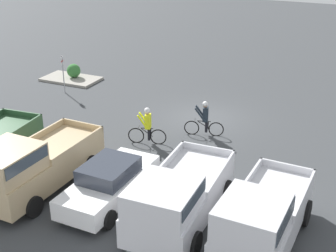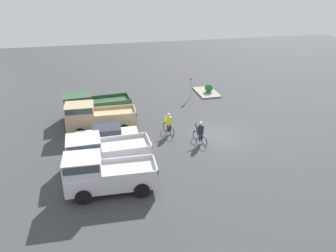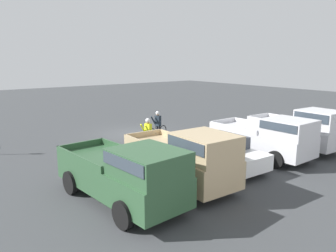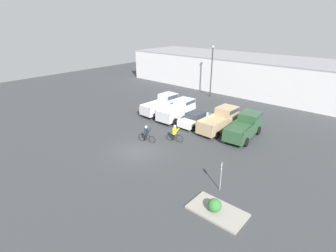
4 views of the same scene
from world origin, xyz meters
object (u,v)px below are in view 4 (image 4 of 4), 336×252
Objects in this scene: pickup_truck_0 at (162,104)px; cyclist_1 at (146,134)px; sedan_0 at (195,119)px; shrub at (215,205)px; cyclist_0 at (175,133)px; pickup_truck_2 at (221,120)px; lamppost at (212,68)px; fire_lane_sign at (221,173)px; pickup_truck_3 at (245,126)px; pickup_truck_1 at (179,110)px.

pickup_truck_0 is 2.85× the size of cyclist_1.
sedan_0 reaches higher than shrub.
sedan_0 is 5.21× the size of shrub.
pickup_truck_0 reaches higher than cyclist_0.
pickup_truck_0 is at bearing 173.75° from sedan_0.
pickup_truck_2 is 13.64m from lamppost.
lamppost is (-13.61, 20.09, 3.06)m from fire_lane_sign.
pickup_truck_0 is at bearing -179.38° from pickup_truck_2.
fire_lane_sign reaches higher than shrub.
sedan_0 is at bearing -171.21° from pickup_truck_3.
shrub is at bearing -43.64° from pickup_truck_1.
cyclist_1 is (1.71, -7.13, -0.27)m from pickup_truck_1.
sedan_0 is at bearing 80.64° from cyclist_1.
pickup_truck_0 is at bearing -178.72° from pickup_truck_3.
pickup_truck_3 is 3.16× the size of cyclist_1.
pickup_truck_1 is 6.14× the size of shrub.
pickup_truck_3 reaches higher than shrub.
pickup_truck_1 is at bearing 103.49° from cyclist_1.
fire_lane_sign reaches higher than cyclist_0.
cyclist_1 is at bearing 156.83° from shrub.
cyclist_1 is at bearing -99.36° from sedan_0.
pickup_truck_2 is 2.44× the size of fire_lane_sign.
lamppost is 8.87× the size of shrub.
cyclist_1 is at bearing -76.51° from pickup_truck_1.
fire_lane_sign is 24.46m from lamppost.
pickup_truck_3 is at bearing 50.53° from cyclist_0.
sedan_0 is (5.58, -0.61, -0.45)m from pickup_truck_0.
cyclist_1 is 0.24× the size of lamppost.
cyclist_1 is at bearing -58.44° from pickup_truck_0.
pickup_truck_2 reaches higher than shrub.
pickup_truck_0 is at bearing 176.70° from pickup_truck_1.
cyclist_0 is (3.73, -5.23, -0.25)m from pickup_truck_1.
lamppost is (-8.02, 10.55, 3.24)m from pickup_truck_2.
sedan_0 is at bearing -6.25° from pickup_truck_0.
pickup_truck_0 is at bearing 141.77° from shrub.
pickup_truck_2 reaches higher than pickup_truck_1.
sedan_0 is at bearing 130.00° from shrub.
cyclist_0 is 17.52m from lamppost.
pickup_truck_0 is 8.45m from cyclist_0.
pickup_truck_0 is 0.90× the size of pickup_truck_3.
cyclist_0 is (0.92, -4.78, 0.13)m from sedan_0.
pickup_truck_3 reaches higher than cyclist_1.
cyclist_0 is 2.77m from cyclist_1.
cyclist_0 is at bearing -39.70° from pickup_truck_0.
pickup_truck_2 is 6.35× the size of shrub.
sedan_0 is 2.55× the size of cyclist_0.
pickup_truck_0 is 11.15m from pickup_truck_3.
pickup_truck_3 reaches higher than cyclist_0.
fire_lane_sign is at bearing -73.67° from pickup_truck_3.
lamppost is at bearing 102.47° from pickup_truck_1.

